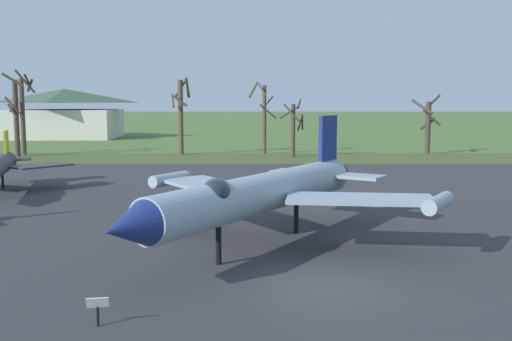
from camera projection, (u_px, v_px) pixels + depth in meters
ground_plane at (324, 289)px, 20.28m from camera, size 600.00×600.00×0.00m
asphalt_apron at (294, 209)px, 34.90m from camera, size 72.30×49.09×0.05m
grass_verge_strip at (276, 158)px, 65.23m from camera, size 132.30×12.00×0.06m
jet_fighter_front_right at (258, 193)px, 25.50m from camera, size 13.71×15.89×5.57m
info_placard_front_right at (95, 308)px, 16.78m from camera, size 0.65×0.29×0.90m
bare_tree_far_left at (20, 111)px, 68.74m from camera, size 2.79×3.17×9.77m
bare_tree_left_of_center at (14, 115)px, 66.28m from camera, size 2.26×2.28×9.30m
bare_tree_center at (179, 113)px, 68.89m from camera, size 2.24×2.06×8.91m
bare_tree_right_of_center at (261, 115)px, 70.29m from camera, size 3.32×3.30×8.53m
bare_tree_far_right at (292, 127)px, 66.10m from camera, size 2.71×2.72×6.46m
bare_tree_backdrop_extra at (425, 123)px, 70.49m from camera, size 3.54×3.53×7.02m
visitor_building at (63, 114)px, 100.10m from camera, size 18.01×14.69×8.17m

